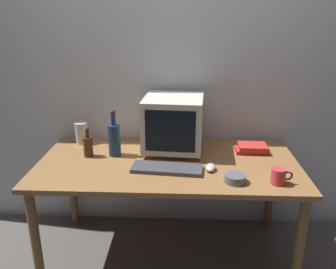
{
  "coord_description": "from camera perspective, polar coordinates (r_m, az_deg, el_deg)",
  "views": [
    {
      "loc": [
        0.09,
        -2.04,
        1.61
      ],
      "look_at": [
        0.0,
        0.0,
        0.88
      ],
      "focal_mm": 37.67,
      "sensor_mm": 36.0,
      "label": 1
    }
  ],
  "objects": [
    {
      "name": "ground_plane",
      "position": [
        2.6,
        -0.0,
        -18.63
      ],
      "size": [
        6.0,
        6.0,
        0.0
      ],
      "primitive_type": "plane",
      "color": "#56514C"
    },
    {
      "name": "back_wall",
      "position": [
        2.54,
        0.48,
        11.52
      ],
      "size": [
        4.0,
        0.08,
        2.5
      ],
      "primitive_type": "cube",
      "color": "silver",
      "rests_on": "ground"
    },
    {
      "name": "desk",
      "position": [
        2.26,
        -0.0,
        -6.1
      ],
      "size": [
        1.63,
        0.82,
        0.7
      ],
      "color": "olive",
      "rests_on": "ground"
    },
    {
      "name": "crt_monitor",
      "position": [
        2.34,
        0.88,
        1.82
      ],
      "size": [
        0.41,
        0.41,
        0.37
      ],
      "color": "beige",
      "rests_on": "desk"
    },
    {
      "name": "keyboard",
      "position": [
        2.11,
        -0.26,
        -5.53
      ],
      "size": [
        0.43,
        0.19,
        0.02
      ],
      "primitive_type": "cube",
      "rotation": [
        0.0,
        0.0,
        -0.1
      ],
      "color": "#3F3F47",
      "rests_on": "desk"
    },
    {
      "name": "computer_mouse",
      "position": [
        2.12,
        6.89,
        -5.31
      ],
      "size": [
        0.07,
        0.11,
        0.04
      ],
      "primitive_type": "ellipsoid",
      "rotation": [
        0.0,
        0.0,
        -0.15
      ],
      "color": "beige",
      "rests_on": "desk"
    },
    {
      "name": "bottle_tall",
      "position": [
        2.31,
        -8.67,
        -0.65
      ],
      "size": [
        0.08,
        0.08,
        0.31
      ],
      "color": "navy",
      "rests_on": "desk"
    },
    {
      "name": "bottle_short",
      "position": [
        2.34,
        -12.81,
        -1.79
      ],
      "size": [
        0.06,
        0.06,
        0.2
      ],
      "color": "#472314",
      "rests_on": "desk"
    },
    {
      "name": "book_stack",
      "position": [
        2.43,
        13.43,
        -2.18
      ],
      "size": [
        0.22,
        0.15,
        0.05
      ],
      "color": "red",
      "rests_on": "desk"
    },
    {
      "name": "mug",
      "position": [
        2.03,
        17.49,
        -6.46
      ],
      "size": [
        0.12,
        0.08,
        0.09
      ],
      "color": "#CC383D",
      "rests_on": "desk"
    },
    {
      "name": "cd_spindle",
      "position": [
        2.0,
        10.82,
        -6.99
      ],
      "size": [
        0.12,
        0.12,
        0.04
      ],
      "primitive_type": "cylinder",
      "color": "#595B66",
      "rests_on": "desk"
    },
    {
      "name": "metal_canister",
      "position": [
        2.59,
        -13.8,
        0.27
      ],
      "size": [
        0.09,
        0.09,
        0.15
      ],
      "primitive_type": "cylinder",
      "color": "#B7B2A8",
      "rests_on": "desk"
    }
  ]
}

